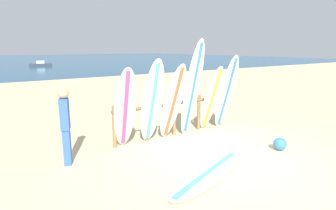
# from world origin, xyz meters

# --- Properties ---
(ground_plane) EXTENTS (120.00, 120.00, 0.00)m
(ground_plane) POSITION_xyz_m (0.00, 0.00, 0.00)
(ground_plane) COLOR #D3BC8C
(ocean_water) EXTENTS (120.00, 80.00, 0.01)m
(ocean_water) POSITION_xyz_m (0.00, 58.00, 0.00)
(ocean_water) COLOR navy
(ocean_water) RESTS_ON ground
(surfboard_rack) EXTENTS (3.62, 0.09, 1.02)m
(surfboard_rack) POSITION_xyz_m (0.08, 2.22, 0.64)
(surfboard_rack) COLOR olive
(surfboard_rack) RESTS_ON ground
(surfboard_leaning_far_left) EXTENTS (0.66, 0.88, 1.98)m
(surfboard_leaning_far_left) POSITION_xyz_m (-1.53, 1.92, 0.99)
(surfboard_leaning_far_left) COLOR beige
(surfboard_leaning_far_left) RESTS_ON ground
(surfboard_leaning_left) EXTENTS (0.64, 0.89, 2.14)m
(surfboard_leaning_left) POSITION_xyz_m (-0.85, 1.85, 1.07)
(surfboard_leaning_left) COLOR white
(surfboard_leaning_left) RESTS_ON ground
(surfboard_leaning_center_left) EXTENTS (0.60, 0.84, 2.00)m
(surfboard_leaning_center_left) POSITION_xyz_m (-0.23, 1.86, 1.00)
(surfboard_leaning_center_left) COLOR white
(surfboard_leaning_center_left) RESTS_ON ground
(surfboard_leaning_center) EXTENTS (0.54, 0.72, 2.59)m
(surfboard_leaning_center) POSITION_xyz_m (0.36, 1.81, 1.30)
(surfboard_leaning_center) COLOR white
(surfboard_leaning_center) RESTS_ON ground
(surfboard_leaning_center_right) EXTENTS (0.61, 0.92, 1.90)m
(surfboard_leaning_center_right) POSITION_xyz_m (1.09, 1.86, 0.95)
(surfboard_leaning_center_right) COLOR beige
(surfboard_leaning_center_right) RESTS_ON ground
(surfboard_leaning_right) EXTENTS (0.60, 0.81, 2.18)m
(surfboard_leaning_right) POSITION_xyz_m (1.65, 1.83, 1.09)
(surfboard_leaning_right) COLOR white
(surfboard_leaning_right) RESTS_ON ground
(surfboard_lying_on_sand) EXTENTS (2.51, 1.37, 0.08)m
(surfboard_lying_on_sand) POSITION_xyz_m (-0.84, -0.13, 0.04)
(surfboard_lying_on_sand) COLOR beige
(surfboard_lying_on_sand) RESTS_ON ground
(beachgoer_standing) EXTENTS (0.25, 0.30, 1.59)m
(beachgoer_standing) POSITION_xyz_m (-2.87, 1.89, 0.88)
(beachgoer_standing) COLOR #3359B2
(beachgoer_standing) RESTS_ON ground
(small_boat_offshore) EXTENTS (2.76, 1.37, 0.71)m
(small_boat_offshore) POSITION_xyz_m (2.62, 35.08, 0.26)
(small_boat_offshore) COLOR #333842
(small_boat_offshore) RESTS_ON ocean_water
(beach_ball) EXTENTS (0.30, 0.30, 0.30)m
(beach_ball) POSITION_xyz_m (1.42, -0.13, 0.15)
(beach_ball) COLOR #3372B2
(beach_ball) RESTS_ON ground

